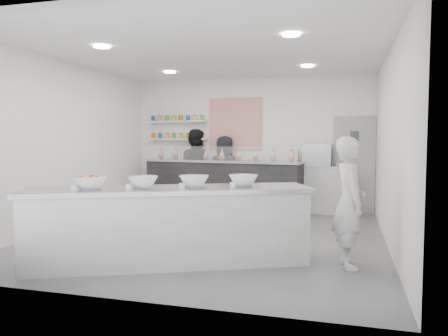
# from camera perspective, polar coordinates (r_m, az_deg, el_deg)

# --- Properties ---
(floor) EXTENTS (6.00, 6.00, 0.00)m
(floor) POSITION_cam_1_polar(r_m,az_deg,el_deg) (7.36, -1.56, -8.84)
(floor) COLOR #515156
(floor) RESTS_ON ground
(ceiling) EXTENTS (6.00, 6.00, 0.00)m
(ceiling) POSITION_cam_1_polar(r_m,az_deg,el_deg) (7.30, -1.60, 14.77)
(ceiling) COLOR white
(ceiling) RESTS_ON floor
(back_wall) EXTENTS (5.50, 0.00, 5.50)m
(back_wall) POSITION_cam_1_polar(r_m,az_deg,el_deg) (10.08, 3.46, 3.21)
(back_wall) COLOR white
(back_wall) RESTS_ON floor
(left_wall) EXTENTS (0.00, 6.00, 6.00)m
(left_wall) POSITION_cam_1_polar(r_m,az_deg,el_deg) (8.41, -19.82, 2.84)
(left_wall) COLOR white
(left_wall) RESTS_ON floor
(right_wall) EXTENTS (0.00, 6.00, 6.00)m
(right_wall) POSITION_cam_1_polar(r_m,az_deg,el_deg) (6.89, 20.88, 2.62)
(right_wall) COLOR white
(right_wall) RESTS_ON floor
(back_door) EXTENTS (0.88, 0.04, 2.10)m
(back_door) POSITION_cam_1_polar(r_m,az_deg,el_deg) (9.84, 16.61, 0.41)
(back_door) COLOR gray
(back_door) RESTS_ON floor
(pattern_panel) EXTENTS (1.25, 0.03, 1.20)m
(pattern_panel) POSITION_cam_1_polar(r_m,az_deg,el_deg) (10.14, 1.49, 5.76)
(pattern_panel) COLOR #AB221C
(pattern_panel) RESTS_ON back_wall
(jar_shelf_lower) EXTENTS (1.45, 0.22, 0.04)m
(jar_shelf_lower) POSITION_cam_1_polar(r_m,az_deg,el_deg) (10.49, -6.06, 3.77)
(jar_shelf_lower) COLOR silver
(jar_shelf_lower) RESTS_ON back_wall
(jar_shelf_upper) EXTENTS (1.45, 0.22, 0.04)m
(jar_shelf_upper) POSITION_cam_1_polar(r_m,az_deg,el_deg) (10.50, -6.08, 6.06)
(jar_shelf_upper) COLOR silver
(jar_shelf_upper) RESTS_ON back_wall
(preserve_jars) EXTENTS (1.45, 0.10, 0.56)m
(preserve_jars) POSITION_cam_1_polar(r_m,az_deg,el_deg) (10.48, -6.11, 5.30)
(preserve_jars) COLOR #EA5A01
(preserve_jars) RESTS_ON jar_shelf_lower
(downlight_0) EXTENTS (0.24, 0.24, 0.02)m
(downlight_0) POSITION_cam_1_polar(r_m,az_deg,el_deg) (6.96, -15.65, 15.00)
(downlight_0) COLOR white
(downlight_0) RESTS_ON ceiling
(downlight_1) EXTENTS (0.24, 0.24, 0.02)m
(downlight_1) POSITION_cam_1_polar(r_m,az_deg,el_deg) (6.05, 8.77, 16.81)
(downlight_1) COLOR white
(downlight_1) RESTS_ON ceiling
(downlight_2) EXTENTS (0.24, 0.24, 0.02)m
(downlight_2) POSITION_cam_1_polar(r_m,az_deg,el_deg) (9.26, -7.10, 12.31)
(downlight_2) COLOR white
(downlight_2) RESTS_ON ceiling
(downlight_3) EXTENTS (0.24, 0.24, 0.02)m
(downlight_3) POSITION_cam_1_polar(r_m,az_deg,el_deg) (8.59, 10.88, 12.93)
(downlight_3) COLOR white
(downlight_3) RESTS_ON ceiling
(prep_counter) EXTENTS (3.65, 2.26, 0.99)m
(prep_counter) POSITION_cam_1_polar(r_m,az_deg,el_deg) (5.71, -7.18, -7.51)
(prep_counter) COLOR #ADADA8
(prep_counter) RESTS_ON floor
(back_bar) EXTENTS (3.72, 1.19, 1.14)m
(back_bar) POSITION_cam_1_polar(r_m,az_deg,el_deg) (9.85, -0.26, -2.24)
(back_bar) COLOR black
(back_bar) RESTS_ON floor
(sneeze_guard) EXTENTS (3.58, 0.53, 0.31)m
(sneeze_guard) POSITION_cam_1_polar(r_m,az_deg,el_deg) (9.51, -1.05, 1.91)
(sneeze_guard) COLOR white
(sneeze_guard) RESTS_ON back_bar
(espresso_ledge) EXTENTS (1.39, 0.44, 1.03)m
(espresso_ledge) POSITION_cam_1_polar(r_m,az_deg,el_deg) (9.72, 12.14, -2.72)
(espresso_ledge) COLOR #ADADA8
(espresso_ledge) RESTS_ON floor
(espresso_machine) EXTENTS (0.59, 0.41, 0.45)m
(espresso_machine) POSITION_cam_1_polar(r_m,az_deg,el_deg) (9.66, 12.07, 1.66)
(espresso_machine) COLOR #93969E
(espresso_machine) RESTS_ON espresso_ledge
(cup_stacks) EXTENTS (0.24, 0.24, 0.33)m
(cup_stacks) POSITION_cam_1_polar(r_m,az_deg,el_deg) (9.71, 9.16, 1.34)
(cup_stacks) COLOR #C9BC7E
(cup_stacks) RESTS_ON espresso_ledge
(prep_bowls) EXTENTS (2.33, 1.41, 0.15)m
(prep_bowls) POSITION_cam_1_polar(r_m,az_deg,el_deg) (5.63, -7.23, -1.78)
(prep_bowls) COLOR white
(prep_bowls) RESTS_ON prep_counter
(label_cards) EXTENTS (2.01, 0.04, 0.07)m
(label_cards) POSITION_cam_1_polar(r_m,az_deg,el_deg) (5.30, -11.31, -2.64)
(label_cards) COLOR white
(label_cards) RESTS_ON prep_counter
(cookie_bags) EXTENTS (3.32, 0.61, 0.26)m
(cookie_bags) POSITION_cam_1_polar(r_m,az_deg,el_deg) (9.80, -0.27, 1.81)
(cookie_bags) COLOR pink
(cookie_bags) RESTS_ON back_bar
(woman_prep) EXTENTS (0.53, 0.68, 1.64)m
(woman_prep) POSITION_cam_1_polar(r_m,az_deg,el_deg) (5.71, 16.03, -4.32)
(woman_prep) COLOR silver
(woman_prep) RESTS_ON floor
(staff_left) EXTENTS (0.94, 0.76, 1.83)m
(staff_left) POSITION_cam_1_polar(r_m,az_deg,el_deg) (10.28, -3.88, -0.03)
(staff_left) COLOR black
(staff_left) RESTS_ON floor
(staff_right) EXTENTS (0.93, 0.72, 1.68)m
(staff_right) POSITION_cam_1_polar(r_m,az_deg,el_deg) (10.06, 0.13, -0.54)
(staff_right) COLOR black
(staff_right) RESTS_ON floor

